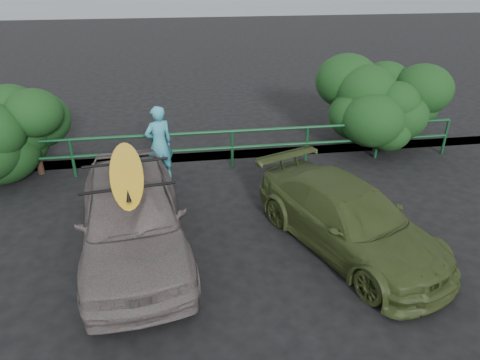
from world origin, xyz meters
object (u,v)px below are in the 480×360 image
Objects in this scene: sedan at (132,215)px; surfboard at (126,171)px; olive_vehicle at (348,218)px; man at (159,144)px; guardrail at (194,151)px.

sedan is 0.87m from surfboard.
man is (-3.50, 3.42, 0.32)m from olive_vehicle.
surfboard is at bearing -110.64° from guardrail.
olive_vehicle is 4.10m from surfboard.
sedan is 1.67× the size of surfboard.
sedan is at bearing -110.64° from guardrail.
man is at bearing 74.42° from sedan.
surfboard reaches higher than olive_vehicle.
olive_vehicle is at bearing -13.62° from sedan.
sedan is at bearing 57.40° from man.
olive_vehicle is 2.26× the size of man.
guardrail is 3.30× the size of olive_vehicle.
guardrail is 3.79m from surfboard.
surfboard is at bearing 57.40° from man.
olive_vehicle is (3.94, -0.45, -0.16)m from sedan.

